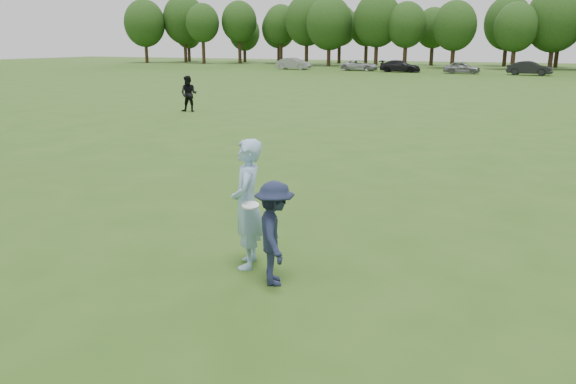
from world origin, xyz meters
name	(u,v)px	position (x,y,z in m)	size (l,w,h in m)	color
ground	(273,271)	(0.00, 0.00, 0.00)	(200.00, 200.00, 0.00)	#2C4F16
thrower	(247,204)	(-0.47, 0.03, 1.05)	(0.77, 0.50, 2.10)	#92BAE3
defender	(275,233)	(0.24, -0.40, 0.80)	(1.03, 0.59, 1.59)	#1B223C
player_far_a	(189,94)	(-13.40, 16.95, 0.93)	(0.90, 0.70, 1.86)	black
car_b	(293,64)	(-27.56, 60.81, 0.75)	(1.59, 4.57, 1.51)	gray
car_c	(360,65)	(-18.73, 61.50, 0.65)	(2.16, 4.69, 1.30)	#A6A6AB
car_d	(400,66)	(-13.28, 60.27, 0.70)	(1.95, 4.80, 1.39)	black
car_e	(462,68)	(-6.07, 59.93, 0.68)	(1.61, 4.01, 1.37)	slate
car_f	(530,68)	(1.06, 59.86, 0.75)	(1.59, 4.56, 1.50)	black
disc_in_play	(250,205)	(-0.26, -0.23, 1.12)	(0.30, 0.30, 0.09)	white
treeline	(555,20)	(2.81, 76.90, 6.26)	(130.35, 18.39, 11.74)	#332114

